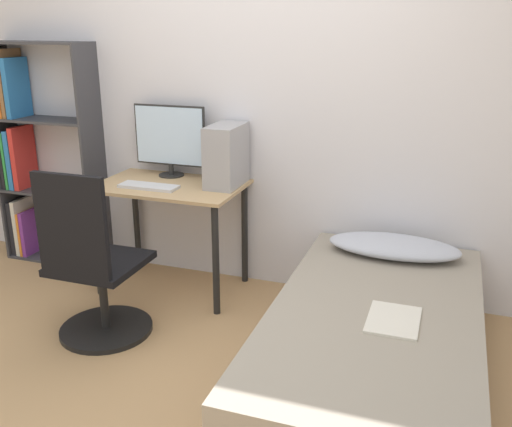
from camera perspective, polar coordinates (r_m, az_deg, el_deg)
The scene contains 11 objects.
ground_plane at distance 2.97m, azimuth -9.91°, elevation -18.24°, with size 14.00×14.00×0.00m, color tan.
wall_back at distance 3.83m, azimuth 0.33°, elevation 10.77°, with size 8.00×0.05×2.50m.
desk at distance 3.87m, azimuth -8.55°, elevation 1.14°, with size 0.97×0.62×0.75m.
bookshelf at distance 4.65m, azimuth -21.57°, elevation 5.46°, with size 0.80×0.28×1.64m.
office_chair at distance 3.40m, azimuth -15.86°, elevation -6.08°, with size 0.55×0.55×1.03m.
bed at distance 3.02m, azimuth 11.65°, elevation -12.92°, with size 1.04×1.98×0.43m.
pillow at distance 3.55m, azimuth 13.61°, elevation -3.21°, with size 0.79×0.36×0.11m.
magazine at distance 2.81m, azimuth 13.59°, elevation -10.29°, with size 0.24×0.32×0.01m.
monitor at distance 3.99m, azimuth -8.62°, elevation 7.45°, with size 0.53×0.18×0.49m.
keyboard at distance 3.77m, azimuth -10.68°, elevation 2.68°, with size 0.39×0.14×0.02m.
pc_tower at distance 3.72m, azimuth -2.97°, elevation 5.82°, with size 0.19×0.36×0.40m.
Camera 1 is at (1.23, -2.05, 1.76)m, focal length 40.00 mm.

